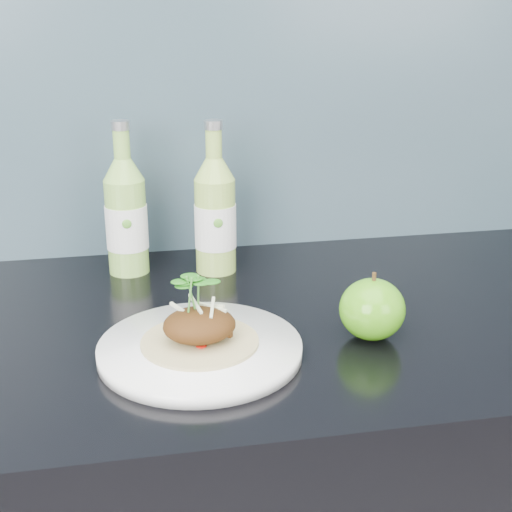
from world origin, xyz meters
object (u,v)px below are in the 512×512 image
object	(u,v)px
dinner_plate	(200,349)
cider_bottle_right	(215,216)
green_apple	(372,309)
cider_bottle_left	(126,217)

from	to	relation	value
dinner_plate	cider_bottle_right	bearing A→B (deg)	78.16
green_apple	cider_bottle_left	size ratio (longest dim) A/B	0.40
cider_bottle_left	dinner_plate	bearing A→B (deg)	-54.70
cider_bottle_left	green_apple	bearing A→B (deg)	-23.92
dinner_plate	green_apple	xyz separation A→B (m)	(0.22, 0.01, 0.03)
dinner_plate	cider_bottle_left	size ratio (longest dim) A/B	1.08
dinner_plate	cider_bottle_right	xyz separation A→B (m)	(0.06, 0.28, 0.08)
dinner_plate	cider_bottle_right	size ratio (longest dim) A/B	1.08
green_apple	cider_bottle_left	xyz separation A→B (m)	(-0.29, 0.29, 0.05)
green_apple	cider_bottle_right	bearing A→B (deg)	120.36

